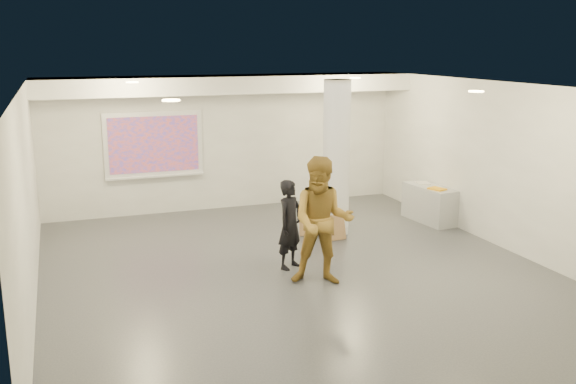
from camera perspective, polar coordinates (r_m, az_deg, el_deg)
name	(u,v)px	position (r m, az deg, el deg)	size (l,w,h in m)	color
floor	(296,271)	(10.63, 0.74, -7.04)	(8.00, 9.00, 0.01)	#37393F
ceiling	(297,87)	(10.01, 0.79, 9.32)	(8.00, 9.00, 0.01)	white
wall_back	(226,142)	(14.45, -5.57, 4.41)	(8.00, 0.01, 3.00)	silver
wall_front	(463,275)	(6.37, 15.33, -7.16)	(8.00, 0.01, 3.00)	silver
wall_left	(27,203)	(9.60, -22.19, -0.88)	(0.01, 9.00, 3.00)	silver
wall_right	(504,166)	(12.19, 18.65, 2.19)	(0.01, 9.00, 3.00)	silver
soffit_band	(231,84)	(13.78, -5.11, 9.53)	(8.00, 1.10, 0.36)	silver
downlight_nw	(132,82)	(11.94, -13.68, 9.46)	(0.22, 0.22, 0.02)	#E8CC81
downlight_ne	(355,78)	(13.17, 5.98, 10.05)	(0.22, 0.22, 0.02)	#E8CC81
downlight_sw	(171,100)	(7.98, -10.35, 8.02)	(0.22, 0.22, 0.02)	#E8CC81
downlight_se	(476,91)	(9.74, 16.38, 8.58)	(0.22, 0.22, 0.02)	#E8CC81
column	(336,158)	(12.41, 4.32, 3.03)	(0.52, 0.52, 3.00)	silver
projection_screen	(154,145)	(14.09, -11.85, 4.09)	(2.10, 0.13, 1.42)	white
credenza	(430,204)	(13.77, 12.53, -1.03)	(0.54, 1.29, 0.75)	#96999C
papers_stack	(423,183)	(13.93, 11.90, 0.80)	(0.26, 0.33, 0.02)	silver
postit_pad	(437,189)	(13.40, 13.12, 0.27)	(0.24, 0.33, 0.03)	#F3A311
cardboard_back	(313,220)	(12.51, 2.26, -2.51)	(0.55, 0.05, 0.60)	olive
cardboard_front	(334,228)	(12.23, 4.15, -3.18)	(0.44, 0.04, 0.49)	olive
woman	(290,224)	(10.58, 0.20, -2.90)	(0.54, 0.36, 1.49)	black
man	(323,221)	(9.83, 3.09, -2.61)	(0.97, 0.76, 2.00)	olive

